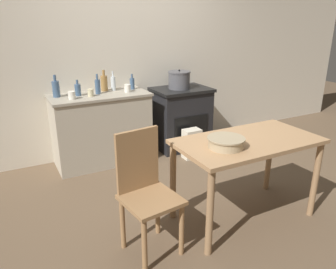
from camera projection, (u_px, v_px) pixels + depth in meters
name	position (u px, v px, depth m)	size (l,w,h in m)	color
ground_plane	(186.00, 198.00, 3.35)	(14.00, 14.00, 0.00)	brown
wall_back	(125.00, 56.00, 4.24)	(8.00, 0.07, 2.55)	beige
counter_cabinet	(102.00, 129.00, 4.07)	(1.18, 0.57, 0.88)	#B2A893
stove	(181.00, 118.00, 4.57)	(0.76, 0.59, 0.84)	black
work_table	(247.00, 151.00, 2.84)	(1.25, 0.67, 0.76)	#A87F56
chair	(146.00, 189.00, 2.49)	(0.45, 0.45, 0.96)	#997047
flour_sack	(192.00, 144.00, 4.26)	(0.22, 0.16, 0.39)	beige
stock_pot	(179.00, 80.00, 4.36)	(0.30, 0.30, 0.25)	#4C4C51
mixing_bowl_large	(226.00, 142.00, 2.61)	(0.30, 0.30, 0.08)	tan
bottle_far_left	(113.00, 83.00, 4.08)	(0.06, 0.06, 0.24)	silver
bottle_left	(132.00, 83.00, 4.16)	(0.06, 0.06, 0.19)	#3D5675
bottle_mid_left	(104.00, 83.00, 4.06)	(0.08, 0.08, 0.26)	olive
bottle_center_left	(98.00, 86.00, 3.91)	(0.06, 0.06, 0.24)	#3D5675
bottle_center	(56.00, 89.00, 3.74)	(0.08, 0.08, 0.26)	#3D5675
bottle_center_right	(78.00, 90.00, 3.82)	(0.07, 0.07, 0.19)	#3D5675
cup_mid_right	(127.00, 88.00, 4.01)	(0.08, 0.08, 0.09)	silver
cup_right	(91.00, 93.00, 3.79)	(0.07, 0.07, 0.09)	beige
cup_far_right	(72.00, 95.00, 3.66)	(0.08, 0.08, 0.09)	silver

